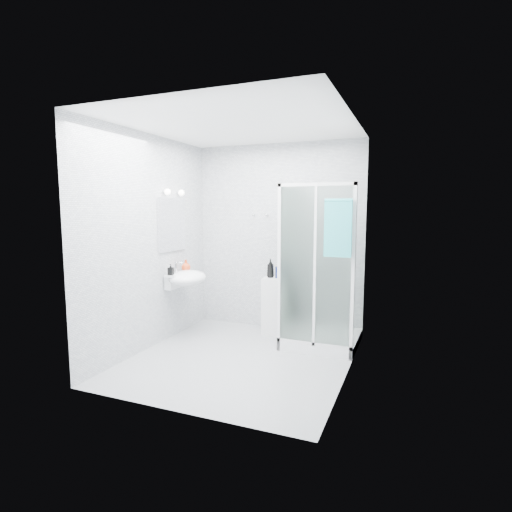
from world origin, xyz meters
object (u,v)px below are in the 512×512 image
at_px(shampoo_bottle_b, 280,270).
at_px(shampoo_bottle_a, 270,268).
at_px(storage_cabinet, 275,305).
at_px(soap_dispenser_black, 171,270).
at_px(shower_enclosure, 314,310).
at_px(soap_dispenser_orange, 186,265).
at_px(hand_towel, 338,227).
at_px(wall_basin, 186,278).

bearing_deg(shampoo_bottle_b, shampoo_bottle_a, -173.76).
relative_size(storage_cabinet, shampoo_bottle_a, 3.00).
relative_size(storage_cabinet, soap_dispenser_black, 5.43).
bearing_deg(shower_enclosure, storage_cabinet, 155.06).
bearing_deg(soap_dispenser_black, shower_enclosure, 16.04).
relative_size(shampoo_bottle_a, soap_dispenser_orange, 1.63).
xyz_separation_m(shampoo_bottle_a, shampoo_bottle_b, (0.14, 0.02, -0.01)).
bearing_deg(shower_enclosure, hand_towel, -49.64).
distance_m(shower_enclosure, storage_cabinet, 0.68).
xyz_separation_m(storage_cabinet, shampoo_bottle_b, (0.07, 0.00, 0.50)).
bearing_deg(shampoo_bottle_a, storage_cabinet, 9.93).
bearing_deg(wall_basin, shampoo_bottle_a, 31.26).
relative_size(shower_enclosure, shampoo_bottle_a, 7.75).
bearing_deg(soap_dispenser_orange, wall_basin, -58.75).
bearing_deg(soap_dispenser_black, soap_dispenser_orange, 88.12).
distance_m(shower_enclosure, soap_dispenser_black, 1.90).
height_order(shower_enclosure, storage_cabinet, shower_enclosure).
height_order(storage_cabinet, shampoo_bottle_b, shampoo_bottle_b).
bearing_deg(shampoo_bottle_a, wall_basin, -148.74).
bearing_deg(shampoo_bottle_b, soap_dispenser_orange, -159.56).
relative_size(shampoo_bottle_a, soap_dispenser_black, 1.81).
xyz_separation_m(wall_basin, storage_cabinet, (1.04, 0.60, -0.41)).
bearing_deg(shampoo_bottle_b, wall_basin, -151.41).
bearing_deg(soap_dispenser_orange, shampoo_bottle_b, 20.44).
xyz_separation_m(shower_enclosure, soap_dispenser_orange, (-1.75, -0.16, 0.49)).
bearing_deg(shower_enclosure, soap_dispenser_black, -163.96).
distance_m(hand_towel, shampoo_bottle_a, 1.37).
xyz_separation_m(shampoo_bottle_a, soap_dispenser_black, (-1.08, -0.78, 0.03)).
height_order(shower_enclosure, shampoo_bottle_b, shower_enclosure).
xyz_separation_m(wall_basin, hand_towel, (2.00, -0.09, 0.72)).
bearing_deg(storage_cabinet, shower_enclosure, -28.77).
xyz_separation_m(soap_dispenser_orange, soap_dispenser_black, (-0.01, -0.35, -0.01)).
relative_size(shower_enclosure, hand_towel, 3.13).
bearing_deg(storage_cabinet, shampoo_bottle_b, -1.33).
relative_size(hand_towel, shampoo_bottle_a, 2.48).
distance_m(storage_cabinet, shampoo_bottle_b, 0.51).
bearing_deg(shower_enclosure, shampoo_bottle_a, 158.19).
height_order(wall_basin, storage_cabinet, wall_basin).
height_order(shower_enclosure, soap_dispenser_black, shower_enclosure).
bearing_deg(wall_basin, soap_dispenser_black, -119.14).
bearing_deg(soap_dispenser_black, wall_basin, 60.86).
height_order(shampoo_bottle_b, soap_dispenser_orange, soap_dispenser_orange).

